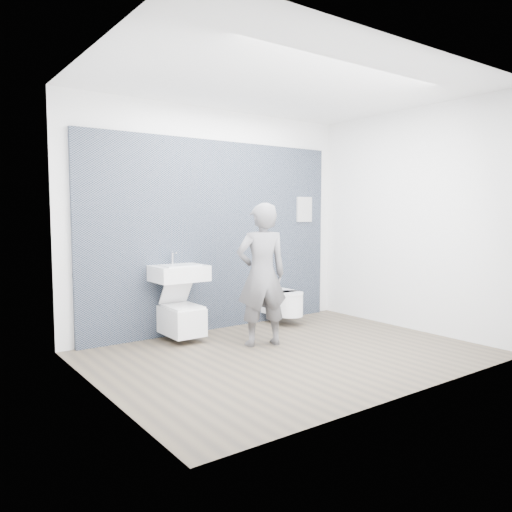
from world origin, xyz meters
TOP-DOWN VIEW (x-y plane):
  - ground at (0.00, 0.00)m, footprint 4.00×4.00m
  - room_shell at (0.00, 0.00)m, footprint 4.00×4.00m
  - tile_wall at (0.00, 1.47)m, footprint 3.60×0.06m
  - washbasin at (-0.66, 1.21)m, footprint 0.61×0.46m
  - toilet_square at (-0.66, 1.17)m, footprint 0.38×0.55m
  - toilet_rounded at (0.87, 1.14)m, footprint 0.35×0.59m
  - info_placard at (1.46, 1.43)m, footprint 0.27×0.03m
  - visitor at (-0.02, 0.46)m, footprint 0.67×0.54m

SIDE VIEW (x-z plane):
  - ground at x=0.00m, z-range 0.00..0.00m
  - tile_wall at x=0.00m, z-range -1.20..1.20m
  - info_placard at x=1.46m, z-range -0.18..0.18m
  - toilet_square at x=-0.66m, z-range -0.08..0.60m
  - toilet_rounded at x=0.87m, z-range 0.13..0.45m
  - washbasin at x=-0.66m, z-range 0.57..1.02m
  - visitor at x=-0.02m, z-range 0.00..1.60m
  - room_shell at x=0.00m, z-range -0.26..3.74m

